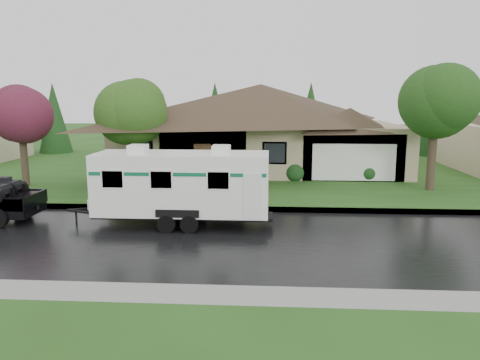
% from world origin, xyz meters
% --- Properties ---
extents(ground, '(140.00, 140.00, 0.00)m').
position_xyz_m(ground, '(0.00, 0.00, 0.00)').
color(ground, '#284E18').
rests_on(ground, ground).
extents(road, '(140.00, 8.00, 0.01)m').
position_xyz_m(road, '(0.00, -2.00, 0.01)').
color(road, black).
rests_on(road, ground).
extents(curb, '(140.00, 0.50, 0.15)m').
position_xyz_m(curb, '(0.00, 2.25, 0.07)').
color(curb, gray).
rests_on(curb, ground).
extents(lawn, '(140.00, 26.00, 0.15)m').
position_xyz_m(lawn, '(0.00, 15.00, 0.07)').
color(lawn, '#284E18').
rests_on(lawn, ground).
extents(house_main, '(19.44, 10.80, 6.90)m').
position_xyz_m(house_main, '(2.29, 13.84, 3.59)').
color(house_main, tan).
rests_on(house_main, lawn).
extents(tree_left_green, '(3.57, 3.57, 5.91)m').
position_xyz_m(tree_left_green, '(-4.62, 7.07, 4.25)').
color(tree_left_green, '#382B1E').
rests_on(tree_left_green, lawn).
extents(tree_red, '(3.27, 3.27, 5.41)m').
position_xyz_m(tree_red, '(-10.62, 6.67, 3.90)').
color(tree_red, '#382B1E').
rests_on(tree_red, lawn).
extents(tree_right_green, '(3.86, 3.86, 6.39)m').
position_xyz_m(tree_right_green, '(10.96, 6.84, 4.58)').
color(tree_right_green, '#382B1E').
rests_on(tree_right_green, lawn).
extents(shrub_row, '(13.60, 1.00, 1.00)m').
position_xyz_m(shrub_row, '(2.00, 9.30, 0.65)').
color(shrub_row, '#143814').
rests_on(shrub_row, lawn).
extents(travel_trailer, '(6.94, 2.44, 3.11)m').
position_xyz_m(travel_trailer, '(-0.70, -0.18, 1.65)').
color(travel_trailer, white).
rests_on(travel_trailer, ground).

